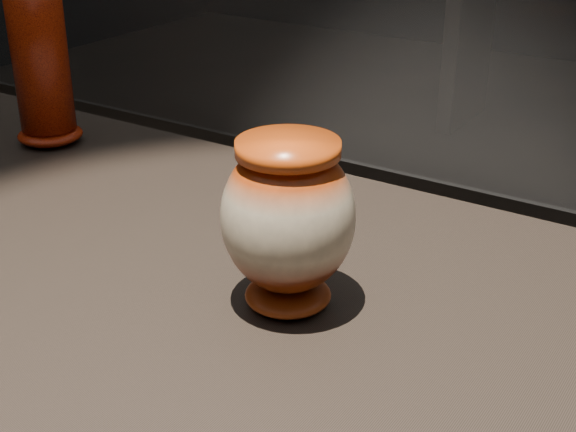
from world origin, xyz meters
name	(u,v)px	position (x,y,z in m)	size (l,w,h in m)	color
main_vase	(288,219)	(0.08, 0.02, 1.01)	(0.16, 0.16, 0.19)	#632008
tall_vase	(39,45)	(-0.56, 0.25, 1.07)	(0.12, 0.12, 0.35)	red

